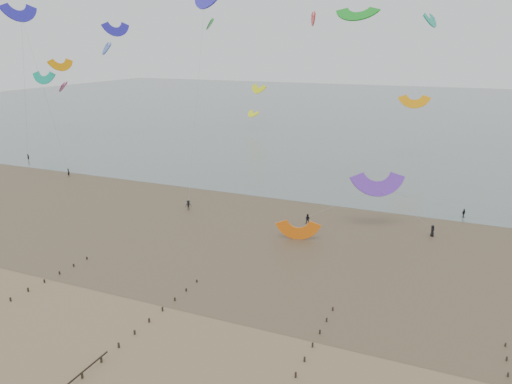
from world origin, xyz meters
TOP-DOWN VIEW (x-y plane):
  - ground at (0.00, 0.00)m, footprint 500.00×500.00m
  - sea_and_shore at (-4.08, 34.40)m, footprint 500.00×665.00m
  - kitesurfer_lead at (-50.39, 47.28)m, footprint 0.80×0.65m
  - kitesurfers at (20.91, 46.18)m, footprint 143.26×20.25m
  - grounded_kite at (11.20, 31.32)m, footprint 6.81×5.89m
  - kites_airborne at (-15.34, 91.99)m, footprint 235.15×107.83m

SIDE VIEW (x-z plane):
  - ground at x=0.00m, z-range 0.00..0.00m
  - grounded_kite at x=11.20m, z-range -1.61..1.61m
  - sea_and_shore at x=-4.08m, z-range -0.01..0.02m
  - kitesurfers at x=20.91m, z-range -0.05..1.84m
  - kitesurfer_lead at x=-50.39m, z-range 0.00..1.89m
  - kites_airborne at x=-15.34m, z-range 2.22..42.46m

